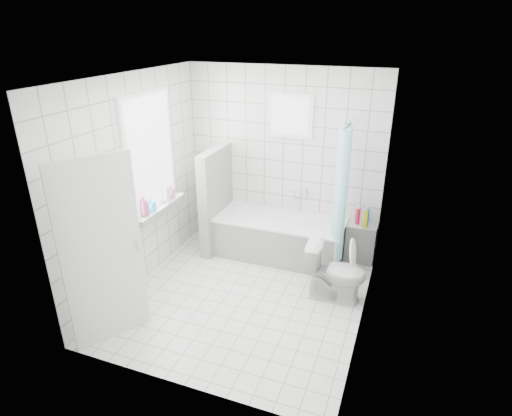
% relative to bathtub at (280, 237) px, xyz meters
% --- Properties ---
extents(ground, '(3.00, 3.00, 0.00)m').
position_rel_bathtub_xyz_m(ground, '(-0.09, -1.12, -0.29)').
color(ground, white).
rests_on(ground, ground).
extents(ceiling, '(3.00, 3.00, 0.00)m').
position_rel_bathtub_xyz_m(ceiling, '(-0.09, -1.12, 2.31)').
color(ceiling, white).
rests_on(ceiling, ground).
extents(wall_back, '(2.80, 0.02, 2.60)m').
position_rel_bathtub_xyz_m(wall_back, '(-0.09, 0.38, 1.01)').
color(wall_back, white).
rests_on(wall_back, ground).
extents(wall_front, '(2.80, 0.02, 2.60)m').
position_rel_bathtub_xyz_m(wall_front, '(-0.09, -2.62, 1.01)').
color(wall_front, white).
rests_on(wall_front, ground).
extents(wall_left, '(0.02, 3.00, 2.60)m').
position_rel_bathtub_xyz_m(wall_left, '(-1.49, -1.12, 1.01)').
color(wall_left, white).
rests_on(wall_left, ground).
extents(wall_right, '(0.02, 3.00, 2.60)m').
position_rel_bathtub_xyz_m(wall_right, '(1.31, -1.12, 1.01)').
color(wall_right, white).
rests_on(wall_right, ground).
extents(window_left, '(0.01, 0.90, 1.40)m').
position_rel_bathtub_xyz_m(window_left, '(-1.45, -0.82, 1.31)').
color(window_left, white).
rests_on(window_left, wall_left).
extents(window_back, '(0.50, 0.01, 0.50)m').
position_rel_bathtub_xyz_m(window_back, '(0.01, 0.33, 1.66)').
color(window_back, white).
rests_on(window_back, wall_back).
extents(window_sill, '(0.18, 1.02, 0.08)m').
position_rel_bathtub_xyz_m(window_sill, '(-1.40, -0.82, 0.57)').
color(window_sill, white).
rests_on(window_sill, wall_left).
extents(door, '(0.45, 0.70, 2.00)m').
position_rel_bathtub_xyz_m(door, '(-1.14, -2.26, 0.71)').
color(door, silver).
rests_on(door, ground).
extents(bathtub, '(1.79, 0.77, 0.58)m').
position_rel_bathtub_xyz_m(bathtub, '(0.00, 0.00, 0.00)').
color(bathtub, white).
rests_on(bathtub, ground).
extents(partition_wall, '(0.15, 0.85, 1.50)m').
position_rel_bathtub_xyz_m(partition_wall, '(-0.96, -0.05, 0.46)').
color(partition_wall, white).
rests_on(partition_wall, ground).
extents(tiled_ledge, '(0.40, 0.24, 0.55)m').
position_rel_bathtub_xyz_m(tiled_ledge, '(1.10, 0.25, -0.02)').
color(tiled_ledge, white).
rests_on(tiled_ledge, ground).
extents(toilet, '(0.73, 0.44, 0.72)m').
position_rel_bathtub_xyz_m(toilet, '(0.94, -0.76, 0.07)').
color(toilet, silver).
rests_on(toilet, ground).
extents(curtain_rod, '(0.02, 0.80, 0.02)m').
position_rel_bathtub_xyz_m(curtain_rod, '(0.84, -0.02, 1.71)').
color(curtain_rod, silver).
rests_on(curtain_rod, wall_back).
extents(shower_curtain, '(0.14, 0.48, 1.78)m').
position_rel_bathtub_xyz_m(shower_curtain, '(0.84, -0.16, 0.81)').
color(shower_curtain, '#4FDBE8').
rests_on(shower_curtain, curtain_rod).
extents(tub_faucet, '(0.18, 0.06, 0.06)m').
position_rel_bathtub_xyz_m(tub_faucet, '(0.10, 0.33, 0.56)').
color(tub_faucet, silver).
rests_on(tub_faucet, wall_back).
extents(sill_bottles, '(0.15, 0.77, 0.29)m').
position_rel_bathtub_xyz_m(sill_bottles, '(-1.39, -0.86, 0.74)').
color(sill_bottles, '#B75B8F').
rests_on(sill_bottles, window_sill).
extents(ledge_bottles, '(0.18, 0.17, 0.26)m').
position_rel_bathtub_xyz_m(ledge_bottles, '(1.10, 0.24, 0.38)').
color(ledge_bottles, '#F6F91A').
rests_on(ledge_bottles, tiled_ledge).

